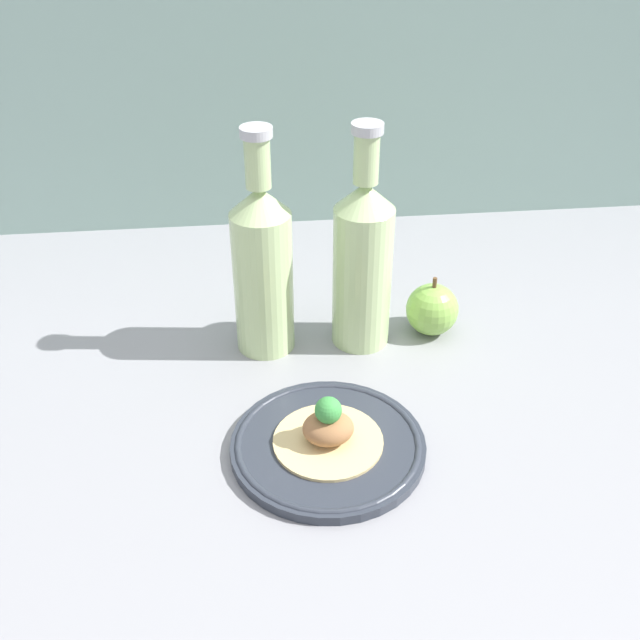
{
  "coord_description": "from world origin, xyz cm",
  "views": [
    {
      "loc": [
        -16.46,
        -70.5,
        60.56
      ],
      "look_at": [
        -8.81,
        3.37,
        10.85
      ],
      "focal_mm": 42.0,
      "sensor_mm": 36.0,
      "label": 1
    }
  ],
  "objects_px": {
    "plated_food": "(328,430)",
    "cider_bottle_right": "(363,260)",
    "plate": "(328,445)",
    "apple": "(432,309)",
    "cider_bottle_left": "(263,265)"
  },
  "relations": [
    {
      "from": "plate",
      "to": "cider_bottle_left",
      "type": "bearing_deg",
      "value": 105.75
    },
    {
      "from": "plated_food",
      "to": "apple",
      "type": "relative_size",
      "value": 1.45
    },
    {
      "from": "cider_bottle_right",
      "to": "cider_bottle_left",
      "type": "bearing_deg",
      "value": 180.0
    },
    {
      "from": "cider_bottle_left",
      "to": "apple",
      "type": "xyz_separation_m",
      "value": [
        0.23,
        0.01,
        -0.09
      ]
    },
    {
      "from": "plated_food",
      "to": "cider_bottle_right",
      "type": "bearing_deg",
      "value": 72.29
    },
    {
      "from": "cider_bottle_left",
      "to": "cider_bottle_right",
      "type": "distance_m",
      "value": 0.13
    },
    {
      "from": "apple",
      "to": "plated_food",
      "type": "bearing_deg",
      "value": -127.23
    },
    {
      "from": "plate",
      "to": "plated_food",
      "type": "bearing_deg",
      "value": 90.0
    },
    {
      "from": "plate",
      "to": "plated_food",
      "type": "relative_size",
      "value": 1.77
    },
    {
      "from": "cider_bottle_left",
      "to": "cider_bottle_right",
      "type": "bearing_deg",
      "value": 0.0
    },
    {
      "from": "plated_food",
      "to": "cider_bottle_left",
      "type": "height_order",
      "value": "cider_bottle_left"
    },
    {
      "from": "cider_bottle_left",
      "to": "cider_bottle_right",
      "type": "relative_size",
      "value": 1.0
    },
    {
      "from": "apple",
      "to": "cider_bottle_left",
      "type": "bearing_deg",
      "value": -178.08
    },
    {
      "from": "cider_bottle_left",
      "to": "apple",
      "type": "bearing_deg",
      "value": 1.92
    },
    {
      "from": "plate",
      "to": "apple",
      "type": "height_order",
      "value": "apple"
    }
  ]
}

